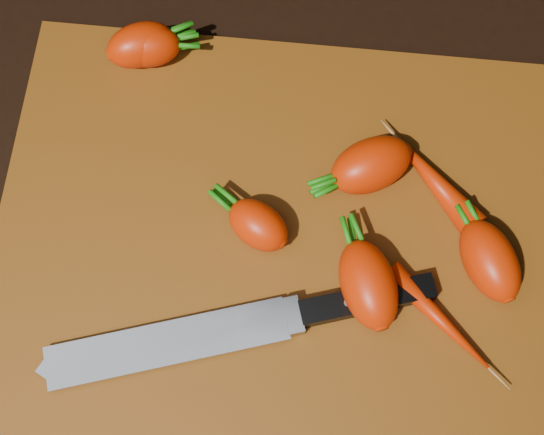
{
  "coord_description": "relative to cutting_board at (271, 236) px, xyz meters",
  "views": [
    {
      "loc": [
        0.02,
        -0.2,
        0.66
      ],
      "look_at": [
        0.0,
        0.01,
        0.03
      ],
      "focal_mm": 50.0,
      "sensor_mm": 36.0,
      "label": 1
    }
  ],
  "objects": [
    {
      "name": "carrot_6",
      "position": [
        0.15,
        -0.06,
        0.02
      ],
      "size": [
        0.1,
        0.09,
        0.02
      ],
      "primitive_type": "ellipsoid",
      "rotation": [
        0.0,
        0.0,
        -0.73
      ],
      "color": "red",
      "rests_on": "cutting_board"
    },
    {
      "name": "carrot_3",
      "position": [
        0.08,
        0.07,
        0.03
      ],
      "size": [
        0.09,
        0.08,
        0.05
      ],
      "primitive_type": "ellipsoid",
      "rotation": [
        0.0,
        0.0,
        3.67
      ],
      "color": "red",
      "rests_on": "cutting_board"
    },
    {
      "name": "knife",
      "position": [
        -0.06,
        -0.1,
        0.01
      ],
      "size": [
        0.33,
        0.13,
        0.02
      ],
      "rotation": [
        0.0,
        0.0,
        0.31
      ],
      "color": "gray",
      "rests_on": "cutting_board"
    },
    {
      "name": "carrot_5",
      "position": [
        0.19,
        -0.01,
        0.03
      ],
      "size": [
        0.07,
        0.09,
        0.04
      ],
      "primitive_type": "ellipsoid",
      "rotation": [
        0.0,
        0.0,
        2.04
      ],
      "color": "red",
      "rests_on": "cutting_board"
    },
    {
      "name": "carrot_0",
      "position": [
        -0.14,
        0.17,
        0.03
      ],
      "size": [
        0.08,
        0.07,
        0.04
      ],
      "primitive_type": "ellipsoid",
      "rotation": [
        0.0,
        0.0,
        0.45
      ],
      "color": "red",
      "rests_on": "cutting_board"
    },
    {
      "name": "carrot_2",
      "position": [
        0.09,
        -0.04,
        0.03
      ],
      "size": [
        0.07,
        0.09,
        0.05
      ],
      "primitive_type": "ellipsoid",
      "rotation": [
        0.0,
        0.0,
        1.93
      ],
      "color": "red",
      "rests_on": "cutting_board"
    },
    {
      "name": "ground",
      "position": [
        0.0,
        0.0,
        -0.01
      ],
      "size": [
        2.0,
        2.0,
        0.01
      ],
      "primitive_type": "cube",
      "color": "black"
    },
    {
      "name": "carrot_1",
      "position": [
        -0.01,
        0.0,
        0.03
      ],
      "size": [
        0.07,
        0.06,
        0.04
      ],
      "primitive_type": "ellipsoid",
      "rotation": [
        0.0,
        0.0,
        2.57
      ],
      "color": "red",
      "rests_on": "cutting_board"
    },
    {
      "name": "cutting_board",
      "position": [
        0.0,
        0.0,
        0.0
      ],
      "size": [
        0.5,
        0.4,
        0.01
      ],
      "primitive_type": "cube",
      "color": "#82430C",
      "rests_on": "ground"
    },
    {
      "name": "carrot_4",
      "position": [
        -0.14,
        0.17,
        0.03
      ],
      "size": [
        0.07,
        0.05,
        0.04
      ],
      "primitive_type": "ellipsoid",
      "rotation": [
        0.0,
        0.0,
        0.21
      ],
      "color": "red",
      "rests_on": "cutting_board"
    },
    {
      "name": "carrot_7",
      "position": [
        0.14,
        0.06,
        0.02
      ],
      "size": [
        0.09,
        0.1,
        0.03
      ],
      "primitive_type": "ellipsoid",
      "rotation": [
        0.0,
        0.0,
        2.31
      ],
      "color": "red",
      "rests_on": "cutting_board"
    }
  ]
}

